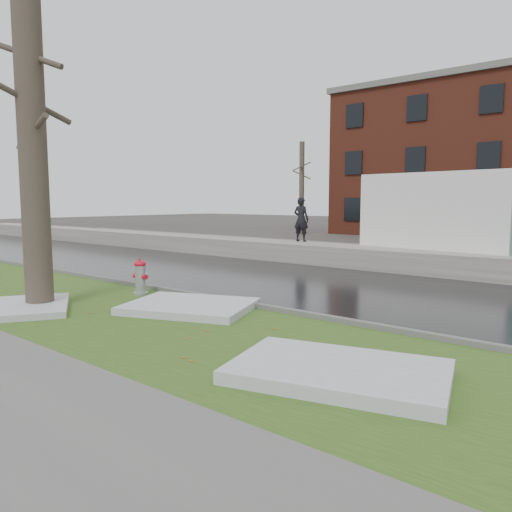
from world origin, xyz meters
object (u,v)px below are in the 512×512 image
Objects in this scene: fire_hydrant at (140,276)px; worker at (301,219)px; box_truck at (474,219)px; tree at (32,136)px.

worker is at bearing 95.09° from fire_hydrant.
box_truck is 5.69× the size of worker.
tree is 0.73× the size of box_truck.
box_truck is at bearing 65.80° from tree.
fire_hydrant is 11.15m from box_truck.
box_truck is (5.05, 9.87, 1.25)m from fire_hydrant.
tree is at bearing -108.70° from box_truck.
box_truck is at bearing -178.52° from worker.
worker is at bearing 94.54° from tree.
worker is at bearing -166.64° from box_truck.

